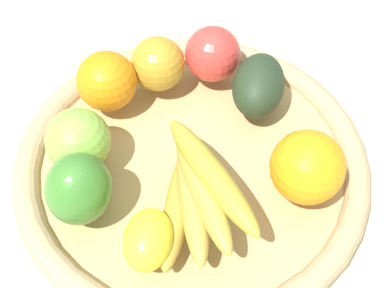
{
  "coord_description": "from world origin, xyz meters",
  "views": [
    {
      "loc": [
        -0.3,
        0.25,
        0.56
      ],
      "look_at": [
        0.0,
        0.0,
        0.06
      ],
      "focal_mm": 51.41,
      "sensor_mm": 36.0,
      "label": 1
    }
  ],
  "objects_px": {
    "banana_bunch": "(196,189)",
    "orange_1": "(107,81)",
    "orange_0": "(307,167)",
    "bell_pepper": "(79,189)",
    "apple_0": "(158,64)",
    "lemon_0": "(148,240)",
    "apple_2": "(78,140)",
    "apple_1": "(213,54)",
    "avocado": "(258,85)"
  },
  "relations": [
    {
      "from": "orange_0",
      "to": "lemon_0",
      "type": "height_order",
      "value": "orange_0"
    },
    {
      "from": "banana_bunch",
      "to": "lemon_0",
      "type": "height_order",
      "value": "banana_bunch"
    },
    {
      "from": "bell_pepper",
      "to": "banana_bunch",
      "type": "bearing_deg",
      "value": -60.45
    },
    {
      "from": "avocado",
      "to": "apple_2",
      "type": "bearing_deg",
      "value": 74.15
    },
    {
      "from": "avocado",
      "to": "orange_0",
      "type": "distance_m",
      "value": 0.14
    },
    {
      "from": "orange_0",
      "to": "bell_pepper",
      "type": "xyz_separation_m",
      "value": [
        0.13,
        0.2,
        0.0
      ]
    },
    {
      "from": "orange_0",
      "to": "lemon_0",
      "type": "distance_m",
      "value": 0.19
    },
    {
      "from": "bell_pepper",
      "to": "apple_1",
      "type": "bearing_deg",
      "value": -6.85
    },
    {
      "from": "apple_0",
      "to": "apple_2",
      "type": "height_order",
      "value": "apple_2"
    },
    {
      "from": "orange_1",
      "to": "orange_0",
      "type": "xyz_separation_m",
      "value": [
        -0.25,
        -0.09,
        0.0
      ]
    },
    {
      "from": "apple_0",
      "to": "lemon_0",
      "type": "bearing_deg",
      "value": 140.69
    },
    {
      "from": "orange_0",
      "to": "bell_pepper",
      "type": "relative_size",
      "value": 0.97
    },
    {
      "from": "apple_2",
      "to": "apple_1",
      "type": "xyz_separation_m",
      "value": [
        0.01,
        -0.21,
        -0.0
      ]
    },
    {
      "from": "avocado",
      "to": "orange_1",
      "type": "height_order",
      "value": "orange_1"
    },
    {
      "from": "avocado",
      "to": "banana_bunch",
      "type": "bearing_deg",
      "value": 114.25
    },
    {
      "from": "apple_2",
      "to": "apple_0",
      "type": "bearing_deg",
      "value": -73.21
    },
    {
      "from": "avocado",
      "to": "bell_pepper",
      "type": "height_order",
      "value": "bell_pepper"
    },
    {
      "from": "lemon_0",
      "to": "apple_2",
      "type": "bearing_deg",
      "value": -3.72
    },
    {
      "from": "bell_pepper",
      "to": "orange_0",
      "type": "bearing_deg",
      "value": -55.71
    },
    {
      "from": "orange_0",
      "to": "apple_0",
      "type": "distance_m",
      "value": 0.23
    },
    {
      "from": "orange_0",
      "to": "apple_2",
      "type": "distance_m",
      "value": 0.25
    },
    {
      "from": "orange_1",
      "to": "lemon_0",
      "type": "height_order",
      "value": "orange_1"
    },
    {
      "from": "lemon_0",
      "to": "orange_1",
      "type": "bearing_deg",
      "value": -23.1
    },
    {
      "from": "banana_bunch",
      "to": "apple_2",
      "type": "height_order",
      "value": "apple_2"
    },
    {
      "from": "apple_2",
      "to": "bell_pepper",
      "type": "relative_size",
      "value": 0.88
    },
    {
      "from": "avocado",
      "to": "orange_1",
      "type": "distance_m",
      "value": 0.19
    },
    {
      "from": "orange_0",
      "to": "apple_0",
      "type": "relative_size",
      "value": 1.17
    },
    {
      "from": "apple_0",
      "to": "apple_2",
      "type": "distance_m",
      "value": 0.15
    },
    {
      "from": "bell_pepper",
      "to": "lemon_0",
      "type": "bearing_deg",
      "value": -96.65
    },
    {
      "from": "banana_bunch",
      "to": "apple_1",
      "type": "height_order",
      "value": "apple_1"
    },
    {
      "from": "apple_0",
      "to": "banana_bunch",
      "type": "bearing_deg",
      "value": 155.05
    },
    {
      "from": "apple_0",
      "to": "bell_pepper",
      "type": "distance_m",
      "value": 0.21
    },
    {
      "from": "banana_bunch",
      "to": "orange_1",
      "type": "xyz_separation_m",
      "value": [
        0.19,
        -0.01,
        0.0
      ]
    },
    {
      "from": "orange_0",
      "to": "apple_1",
      "type": "relative_size",
      "value": 1.14
    },
    {
      "from": "bell_pepper",
      "to": "apple_1",
      "type": "relative_size",
      "value": 1.17
    },
    {
      "from": "orange_0",
      "to": "apple_1",
      "type": "xyz_separation_m",
      "value": [
        0.2,
        -0.04,
        -0.0
      ]
    },
    {
      "from": "apple_2",
      "to": "bell_pepper",
      "type": "height_order",
      "value": "bell_pepper"
    },
    {
      "from": "orange_1",
      "to": "orange_0",
      "type": "distance_m",
      "value": 0.26
    },
    {
      "from": "banana_bunch",
      "to": "apple_0",
      "type": "height_order",
      "value": "same"
    },
    {
      "from": "orange_1",
      "to": "apple_2",
      "type": "height_order",
      "value": "same"
    },
    {
      "from": "orange_1",
      "to": "bell_pepper",
      "type": "bearing_deg",
      "value": 136.28
    },
    {
      "from": "orange_0",
      "to": "apple_2",
      "type": "xyz_separation_m",
      "value": [
        0.19,
        0.17,
        -0.0
      ]
    },
    {
      "from": "banana_bunch",
      "to": "apple_1",
      "type": "xyz_separation_m",
      "value": [
        0.15,
        -0.15,
        0.0
      ]
    },
    {
      "from": "avocado",
      "to": "apple_2",
      "type": "distance_m",
      "value": 0.23
    },
    {
      "from": "orange_0",
      "to": "banana_bunch",
      "type": "bearing_deg",
      "value": 62.38
    },
    {
      "from": "orange_0",
      "to": "bell_pepper",
      "type": "bearing_deg",
      "value": 57.63
    },
    {
      "from": "apple_0",
      "to": "lemon_0",
      "type": "height_order",
      "value": "apple_0"
    },
    {
      "from": "banana_bunch",
      "to": "apple_2",
      "type": "relative_size",
      "value": 2.32
    },
    {
      "from": "orange_1",
      "to": "apple_0",
      "type": "distance_m",
      "value": 0.07
    },
    {
      "from": "orange_1",
      "to": "bell_pepper",
      "type": "distance_m",
      "value": 0.16
    }
  ]
}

